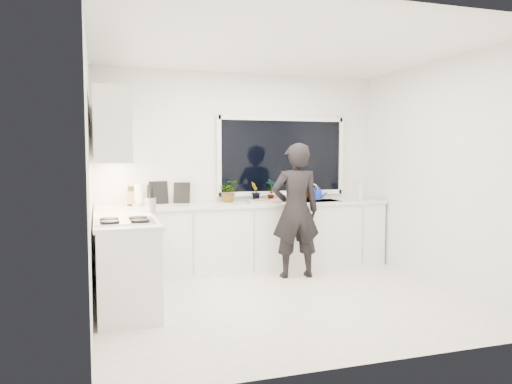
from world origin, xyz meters
name	(u,v)px	position (x,y,z in m)	size (l,w,h in m)	color
floor	(286,300)	(0.00, 0.00, -0.01)	(4.00, 3.50, 0.02)	beige
wall_back	(241,170)	(0.00, 1.76, 1.35)	(4.00, 0.02, 2.70)	white
wall_left	(89,179)	(-2.01, 0.00, 1.35)	(0.02, 3.50, 2.70)	white
wall_right	(444,173)	(2.01, 0.00, 1.35)	(0.02, 3.50, 2.70)	white
ceiling	(287,46)	(0.00, 0.00, 2.71)	(4.00, 3.50, 0.02)	white
window	(282,156)	(0.60, 1.73, 1.55)	(1.80, 0.02, 1.00)	black
base_cabinets_back	(248,238)	(0.00, 1.45, 0.44)	(3.92, 0.58, 0.88)	white
base_cabinets_left	(126,263)	(-1.67, 0.35, 0.44)	(0.58, 1.60, 0.88)	white
countertop_back	(248,204)	(0.00, 1.44, 0.90)	(3.94, 0.62, 0.04)	silver
countertop_left	(125,220)	(-1.67, 0.35, 0.90)	(0.62, 1.60, 0.04)	silver
upper_cabinets	(110,129)	(-1.79, 0.70, 1.85)	(0.34, 2.10, 0.70)	white
sink	(318,204)	(1.05, 1.45, 0.87)	(0.58, 0.42, 0.14)	silver
faucet	(313,192)	(1.05, 1.65, 1.03)	(0.03, 0.03, 0.22)	silver
stovetop	(124,221)	(-1.69, 0.00, 0.94)	(0.56, 0.48, 0.03)	black
person	(296,211)	(0.48, 0.90, 0.86)	(0.63, 0.41, 1.72)	black
pizza_tray	(263,201)	(0.22, 1.42, 0.94)	(0.45, 0.33, 0.03)	silver
pizza	(263,200)	(0.22, 1.42, 0.95)	(0.41, 0.29, 0.01)	red
watering_can	(317,195)	(1.10, 1.61, 0.98)	(0.14, 0.14, 0.13)	#1432BF
paper_towel_roll	(139,195)	(-1.43, 1.55, 1.05)	(0.11, 0.11, 0.26)	white
knife_block	(132,197)	(-1.51, 1.59, 1.03)	(0.13, 0.10, 0.22)	#9D7649
utensil_crock	(150,205)	(-1.36, 0.80, 1.00)	(0.13, 0.13, 0.16)	silver
picture_frame_large	(182,193)	(-0.85, 1.69, 1.06)	(0.22, 0.02, 0.28)	black
picture_frame_small	(159,193)	(-1.16, 1.69, 1.07)	(0.25, 0.02, 0.30)	black
herb_plants	(260,190)	(0.23, 1.61, 1.08)	(1.39, 0.31, 0.34)	#26662D
soap_bottles	(361,192)	(1.64, 1.30, 1.05)	(0.15, 0.14, 0.28)	#D8BF66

